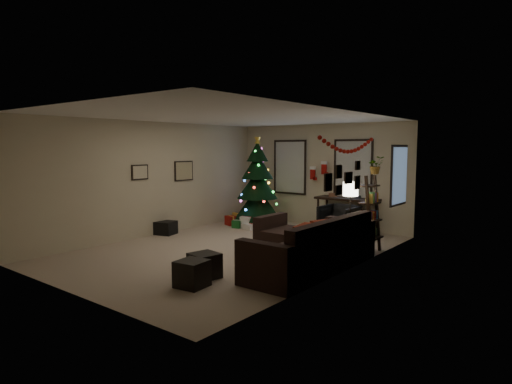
# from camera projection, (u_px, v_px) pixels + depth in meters

# --- Properties ---
(floor) EXTENTS (7.00, 7.00, 0.00)m
(floor) POSITION_uv_depth(u_px,v_px,m) (234.00, 250.00, 8.98)
(floor) COLOR tan
(floor) RESTS_ON ground
(ceiling) EXTENTS (7.00, 7.00, 0.00)m
(ceiling) POSITION_uv_depth(u_px,v_px,m) (233.00, 117.00, 8.70)
(ceiling) COLOR white
(ceiling) RESTS_ON floor
(wall_back) EXTENTS (5.00, 0.00, 5.00)m
(wall_back) POSITION_uv_depth(u_px,v_px,m) (320.00, 176.00, 11.58)
(wall_back) COLOR #C5B796
(wall_back) RESTS_ON floor
(wall_front) EXTENTS (5.00, 0.00, 5.00)m
(wall_front) POSITION_uv_depth(u_px,v_px,m) (69.00, 201.00, 6.10)
(wall_front) COLOR #C5B796
(wall_front) RESTS_ON floor
(wall_left) EXTENTS (0.00, 7.00, 7.00)m
(wall_left) POSITION_uv_depth(u_px,v_px,m) (155.00, 179.00, 10.38)
(wall_left) COLOR #C5B796
(wall_left) RESTS_ON floor
(wall_right) EXTENTS (0.00, 7.00, 7.00)m
(wall_right) POSITION_uv_depth(u_px,v_px,m) (346.00, 192.00, 7.30)
(wall_right) COLOR #C5B796
(wall_right) RESTS_ON floor
(window_back_left) EXTENTS (1.05, 0.06, 1.50)m
(window_back_left) POSITION_uv_depth(u_px,v_px,m) (290.00, 167.00, 12.12)
(window_back_left) COLOR #728CB2
(window_back_left) RESTS_ON wall_back
(window_back_right) EXTENTS (1.05, 0.06, 1.50)m
(window_back_right) POSITION_uv_depth(u_px,v_px,m) (353.00, 169.00, 10.95)
(window_back_right) COLOR #728CB2
(window_back_right) RESTS_ON wall_back
(window_right_wall) EXTENTS (0.06, 0.90, 1.30)m
(window_right_wall) POSITION_uv_depth(u_px,v_px,m) (400.00, 175.00, 9.30)
(window_right_wall) COLOR #728CB2
(window_right_wall) RESTS_ON wall_right
(christmas_tree) EXTENTS (1.32, 1.32, 2.46)m
(christmas_tree) POSITION_uv_depth(u_px,v_px,m) (257.00, 188.00, 11.74)
(christmas_tree) COLOR black
(christmas_tree) RESTS_ON floor
(presents) EXTENTS (1.50, 1.02, 0.30)m
(presents) POSITION_uv_depth(u_px,v_px,m) (249.00, 222.00, 11.63)
(presents) COLOR gold
(presents) RESTS_ON floor
(sofa) EXTENTS (2.06, 2.98, 0.91)m
(sofa) POSITION_uv_depth(u_px,v_px,m) (308.00, 249.00, 7.77)
(sofa) COLOR black
(sofa) RESTS_ON floor
(pillow_red_a) EXTENTS (0.22, 0.51, 0.50)m
(pillow_red_a) POSITION_uv_depth(u_px,v_px,m) (302.00, 240.00, 6.84)
(pillow_red_a) COLOR maroon
(pillow_red_a) RESTS_ON sofa
(pillow_red_b) EXTENTS (0.29, 0.49, 0.47)m
(pillow_red_b) POSITION_uv_depth(u_px,v_px,m) (323.00, 234.00, 7.35)
(pillow_red_b) COLOR maroon
(pillow_red_b) RESTS_ON sofa
(pillow_cream) EXTENTS (0.18, 0.42, 0.41)m
(pillow_cream) POSITION_uv_depth(u_px,v_px,m) (343.00, 228.00, 7.92)
(pillow_cream) COLOR #BCAC98
(pillow_cream) RESTS_ON sofa
(ottoman_near) EXTENTS (0.49, 0.49, 0.40)m
(ottoman_near) POSITION_uv_depth(u_px,v_px,m) (205.00, 266.00, 7.01)
(ottoman_near) COLOR black
(ottoman_near) RESTS_ON floor
(ottoman_far) EXTENTS (0.48, 0.48, 0.40)m
(ottoman_far) POSITION_uv_depth(u_px,v_px,m) (192.00, 274.00, 6.56)
(ottoman_far) COLOR black
(ottoman_far) RESTS_ON floor
(desk) EXTENTS (1.57, 0.56, 0.85)m
(desk) POSITION_uv_depth(u_px,v_px,m) (347.00, 202.00, 10.85)
(desk) COLOR black
(desk) RESTS_ON floor
(desk_chair) EXTENTS (0.75, 0.71, 0.75)m
(desk_chair) POSITION_uv_depth(u_px,v_px,m) (339.00, 221.00, 10.30)
(desk_chair) COLOR black
(desk_chair) RESTS_ON floor
(bookshelf) EXTENTS (0.30, 0.46, 1.55)m
(bookshelf) POSITION_uv_depth(u_px,v_px,m) (372.00, 215.00, 8.70)
(bookshelf) COLOR black
(bookshelf) RESTS_ON floor
(potted_plant) EXTENTS (0.54, 0.54, 0.46)m
(potted_plant) POSITION_uv_depth(u_px,v_px,m) (376.00, 163.00, 8.68)
(potted_plant) COLOR #4C4C4C
(potted_plant) RESTS_ON bookshelf
(floor_lamp) EXTENTS (0.30, 0.30, 1.41)m
(floor_lamp) POSITION_uv_depth(u_px,v_px,m) (350.00, 194.00, 8.66)
(floor_lamp) COLOR black
(floor_lamp) RESTS_ON floor
(art_map) EXTENTS (0.04, 0.60, 0.50)m
(art_map) POSITION_uv_depth(u_px,v_px,m) (184.00, 171.00, 11.06)
(art_map) COLOR black
(art_map) RESTS_ON wall_left
(art_abstract) EXTENTS (0.04, 0.45, 0.35)m
(art_abstract) POSITION_uv_depth(u_px,v_px,m) (140.00, 172.00, 10.01)
(art_abstract) COLOR black
(art_abstract) RESTS_ON wall_left
(gallery) EXTENTS (0.03, 1.25, 0.54)m
(gallery) POSITION_uv_depth(u_px,v_px,m) (344.00, 179.00, 7.23)
(gallery) COLOR black
(gallery) RESTS_ON wall_right
(garland) EXTENTS (0.08, 1.90, 0.30)m
(garland) POSITION_uv_depth(u_px,v_px,m) (348.00, 145.00, 7.35)
(garland) COLOR #A5140C
(garland) RESTS_ON wall_right
(stocking_left) EXTENTS (0.20, 0.05, 0.36)m
(stocking_left) POSITION_uv_depth(u_px,v_px,m) (313.00, 173.00, 11.54)
(stocking_left) COLOR #990F0C
(stocking_left) RESTS_ON wall_back
(stocking_right) EXTENTS (0.20, 0.05, 0.36)m
(stocking_right) POSITION_uv_depth(u_px,v_px,m) (324.00, 168.00, 11.33)
(stocking_right) COLOR #990F0C
(stocking_right) RESTS_ON wall_back
(storage_bin) EXTENTS (0.73, 0.59, 0.32)m
(storage_bin) POSITION_uv_depth(u_px,v_px,m) (162.00, 228.00, 10.59)
(storage_bin) COLOR black
(storage_bin) RESTS_ON floor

